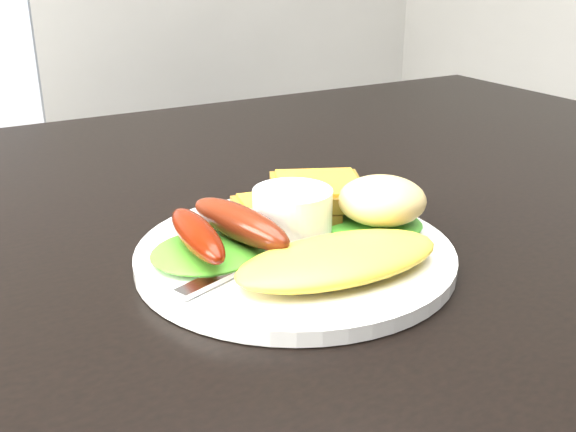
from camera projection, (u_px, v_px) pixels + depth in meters
name	position (u px, v px, depth m)	size (l,w,h in m)	color
dining_table	(266.00, 223.00, 0.60)	(1.20, 0.80, 0.04)	black
plate	(295.00, 254.00, 0.48)	(0.23, 0.23, 0.01)	white
lettuce_left	(208.00, 251.00, 0.46)	(0.08, 0.07, 0.01)	#338D1A
lettuce_right	(375.00, 225.00, 0.51)	(0.07, 0.07, 0.01)	#3D8F2F
omelette	(339.00, 259.00, 0.44)	(0.15, 0.07, 0.02)	#FFEE42
sausage_a	(197.00, 235.00, 0.45)	(0.02, 0.09, 0.02)	#6E0802
sausage_b	(239.00, 223.00, 0.47)	(0.02, 0.10, 0.02)	#66290F
ramekin	(293.00, 212.00, 0.49)	(0.06, 0.06, 0.03)	white
toast_a	(284.00, 213.00, 0.52)	(0.07, 0.07, 0.01)	brown
toast_b	(318.00, 192.00, 0.53)	(0.07, 0.07, 0.01)	olive
potato_salad	(382.00, 200.00, 0.50)	(0.07, 0.06, 0.04)	beige
fork	(263.00, 255.00, 0.46)	(0.15, 0.01, 0.00)	#ADAFB7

